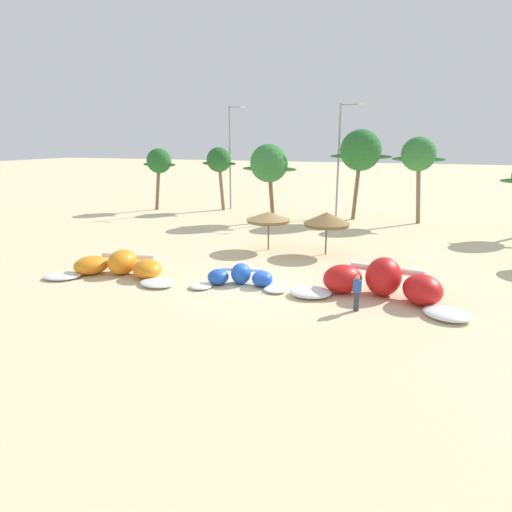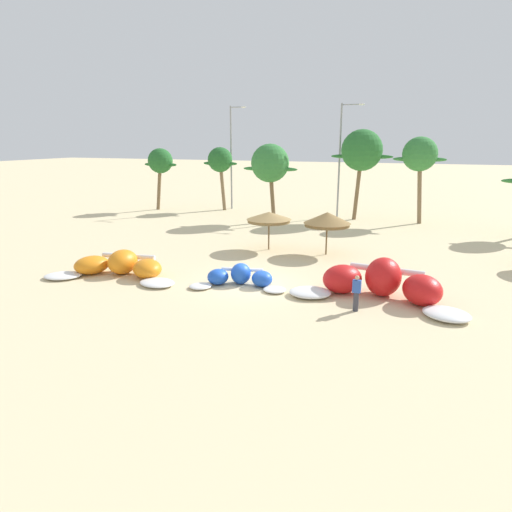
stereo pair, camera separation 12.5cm
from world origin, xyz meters
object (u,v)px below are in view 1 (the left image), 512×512
(kite_left_of_center, at_px, (381,283))
(beach_umbrella_near_van, at_px, (268,217))
(lamppost_west, at_px, (231,153))
(kite_far_left, at_px, (119,267))
(lamppost_west_center, at_px, (340,155))
(palm_left, at_px, (219,161))
(beach_umbrella_middle, at_px, (327,219))
(palm_leftmost, at_px, (159,162))
(palm_left_of_gap, at_px, (269,164))
(kite_left, at_px, (240,277))
(palm_center_left, at_px, (361,151))
(palm_center_right, at_px, (419,155))
(person_near_kites, at_px, (357,293))

(kite_left_of_center, relative_size, beach_umbrella_near_van, 2.82)
(lamppost_west, bearing_deg, beach_umbrella_near_van, -59.04)
(kite_far_left, bearing_deg, lamppost_west_center, 72.45)
(palm_left, bearing_deg, kite_far_left, -78.10)
(beach_umbrella_near_van, distance_m, lamppost_west, 19.47)
(beach_umbrella_near_van, xyz_separation_m, lamppost_west_center, (1.88, 15.21, 3.61))
(beach_umbrella_middle, distance_m, palm_leftmost, 24.44)
(beach_umbrella_near_van, bearing_deg, palm_leftmost, 141.75)
(palm_leftmost, xyz_separation_m, palm_left_of_gap, (12.99, -2.57, 0.17))
(kite_left_of_center, bearing_deg, beach_umbrella_near_van, 137.87)
(lamppost_west, bearing_deg, kite_far_left, -80.58)
(beach_umbrella_middle, bearing_deg, beach_umbrella_near_van, -179.43)
(palm_left, bearing_deg, palm_left_of_gap, -33.84)
(lamppost_west_center, bearing_deg, kite_left, -91.67)
(kite_left_of_center, distance_m, palm_center_left, 22.75)
(beach_umbrella_middle, distance_m, palm_left_of_gap, 13.19)
(palm_left, xyz_separation_m, palm_center_right, (19.60, -1.11, 0.84))
(lamppost_west, bearing_deg, palm_center_right, -6.79)
(palm_leftmost, distance_m, palm_center_right, 25.47)
(beach_umbrella_near_van, bearing_deg, kite_left, -81.37)
(kite_left_of_center, distance_m, person_near_kites, 2.25)
(kite_left, xyz_separation_m, lamppost_west, (-11.05, 24.35, 5.45))
(palm_leftmost, bearing_deg, lamppost_west_center, 6.64)
(kite_left, xyz_separation_m, palm_left_of_gap, (-4.78, 18.44, 4.76))
(kite_far_left, xyz_separation_m, palm_left, (-5.05, 23.99, 4.60))
(palm_left, distance_m, palm_center_right, 19.65)
(kite_left_of_center, bearing_deg, person_near_kites, -111.48)
(beach_umbrella_middle, relative_size, lamppost_west, 0.29)
(palm_center_left, bearing_deg, palm_leftmost, -176.69)
(beach_umbrella_near_van, height_order, palm_left, palm_left)
(palm_left, distance_m, palm_left_of_gap, 8.61)
(kite_far_left, xyz_separation_m, lamppost_west, (-4.16, 25.11, 5.35))
(palm_center_left, relative_size, lamppost_west_center, 0.78)
(palm_leftmost, relative_size, palm_left, 0.98)
(person_near_kites, height_order, palm_center_right, palm_center_right)
(kite_far_left, xyz_separation_m, palm_center_left, (9.56, 22.94, 5.76))
(palm_leftmost, height_order, palm_center_right, palm_center_right)
(person_near_kites, relative_size, palm_left, 0.25)
(kite_far_left, distance_m, palm_left_of_gap, 19.86)
(beach_umbrella_middle, xyz_separation_m, lamppost_west, (-13.79, 16.37, 3.54))
(kite_far_left, xyz_separation_m, kite_left_of_center, (13.85, 1.31, 0.19))
(kite_left_of_center, distance_m, palm_left, 29.85)
(kite_left_of_center, distance_m, palm_left_of_gap, 21.86)
(kite_left_of_center, relative_size, person_near_kites, 5.25)
(lamppost_west_center, bearing_deg, palm_left, 179.64)
(kite_far_left, distance_m, beach_umbrella_middle, 13.13)
(beach_umbrella_middle, bearing_deg, kite_left, -108.96)
(palm_center_right, bearing_deg, beach_umbrella_near_van, -122.02)
(kite_far_left, bearing_deg, lamppost_west, 99.42)
(palm_left_of_gap, relative_size, palm_center_right, 0.92)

